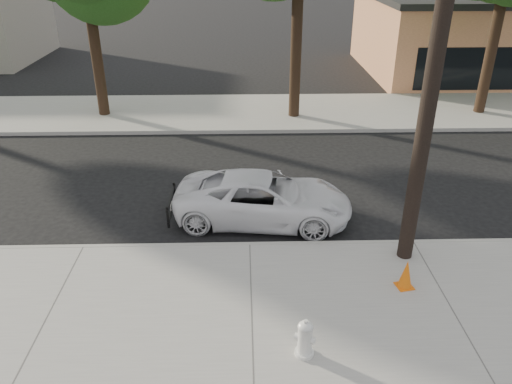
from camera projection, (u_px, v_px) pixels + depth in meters
ground at (249, 207)px, 14.03m from camera, size 120.00×120.00×0.00m
near_sidewalk at (251, 305)px, 10.16m from camera, size 90.00×4.40×0.15m
far_sidewalk at (246, 112)px, 21.58m from camera, size 90.00×5.00×0.15m
curb_near at (250, 246)px, 12.12m from camera, size 90.00×0.12×0.16m
utility_pole at (436, 58)px, 9.59m from camera, size 1.40×0.34×9.00m
police_cruiser at (264, 198)px, 13.14m from camera, size 4.85×2.66×1.29m
fire_hydrant at (305, 339)px, 8.71m from camera, size 0.38×0.35×0.71m
traffic_cone at (406, 274)px, 10.45m from camera, size 0.40×0.40×0.65m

